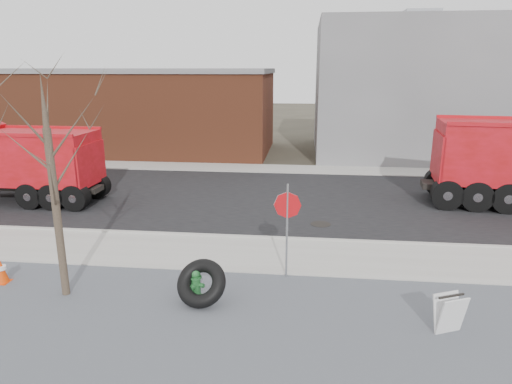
# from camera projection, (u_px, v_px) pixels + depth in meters

# --- Properties ---
(ground) EXTENTS (120.00, 120.00, 0.00)m
(ground) POSITION_uv_depth(u_px,v_px,m) (218.00, 258.00, 13.08)
(ground) COLOR #383328
(ground) RESTS_ON ground
(gravel_verge) EXTENTS (60.00, 5.00, 0.03)m
(gravel_verge) POSITION_uv_depth(u_px,v_px,m) (187.00, 322.00, 9.72)
(gravel_verge) COLOR slate
(gravel_verge) RESTS_ON ground
(sidewalk) EXTENTS (60.00, 2.50, 0.06)m
(sidewalk) POSITION_uv_depth(u_px,v_px,m) (220.00, 253.00, 13.32)
(sidewalk) COLOR #9E9B93
(sidewalk) RESTS_ON ground
(curb) EXTENTS (60.00, 0.15, 0.11)m
(curb) POSITION_uv_depth(u_px,v_px,m) (227.00, 237.00, 14.56)
(curb) COLOR #9E9B93
(curb) RESTS_ON ground
(road) EXTENTS (60.00, 9.40, 0.02)m
(road) POSITION_uv_depth(u_px,v_px,m) (247.00, 198.00, 19.12)
(road) COLOR black
(road) RESTS_ON ground
(far_sidewalk) EXTENTS (60.00, 2.00, 0.06)m
(far_sidewalk) POSITION_uv_depth(u_px,v_px,m) (260.00, 168.00, 24.59)
(far_sidewalk) COLOR #9E9B93
(far_sidewalk) RESTS_ON ground
(building_grey) EXTENTS (12.00, 10.00, 8.00)m
(building_grey) POSITION_uv_depth(u_px,v_px,m) (414.00, 89.00, 28.34)
(building_grey) COLOR gray
(building_grey) RESTS_ON ground
(building_brick) EXTENTS (20.20, 8.20, 5.30)m
(building_brick) POSITION_uv_depth(u_px,v_px,m) (116.00, 109.00, 29.76)
(building_brick) COLOR brown
(building_brick) RESTS_ON ground
(bare_tree) EXTENTS (3.20, 3.20, 5.20)m
(bare_tree) POSITION_uv_depth(u_px,v_px,m) (50.00, 160.00, 10.07)
(bare_tree) COLOR #382D23
(bare_tree) RESTS_ON ground
(fire_hydrant) EXTENTS (0.44, 0.43, 0.78)m
(fire_hydrant) POSITION_uv_depth(u_px,v_px,m) (196.00, 286.00, 10.62)
(fire_hydrant) COLOR #2B7337
(fire_hydrant) RESTS_ON ground
(truck_tire) EXTENTS (1.32, 1.20, 1.07)m
(truck_tire) POSITION_uv_depth(u_px,v_px,m) (201.00, 283.00, 10.40)
(truck_tire) COLOR black
(truck_tire) RESTS_ON ground
(stop_sign) EXTENTS (0.68, 0.05, 2.51)m
(stop_sign) POSITION_uv_depth(u_px,v_px,m) (287.00, 214.00, 11.36)
(stop_sign) COLOR gray
(stop_sign) RESTS_ON ground
(sandwich_board) EXTENTS (0.70, 0.59, 0.83)m
(sandwich_board) POSITION_uv_depth(u_px,v_px,m) (449.00, 314.00, 9.23)
(sandwich_board) COLOR silver
(sandwich_board) RESTS_ON ground
(traffic_cone_near) EXTENTS (0.36, 0.36, 0.68)m
(traffic_cone_near) POSITION_uv_depth(u_px,v_px,m) (1.00, 271.00, 11.44)
(traffic_cone_near) COLOR #E33C07
(traffic_cone_near) RESTS_ON ground
(dump_truck_red_b) EXTENTS (7.72, 2.39, 3.26)m
(dump_truck_red_b) POSITION_uv_depth(u_px,v_px,m) (14.00, 161.00, 18.19)
(dump_truck_red_b) COLOR black
(dump_truck_red_b) RESTS_ON ground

